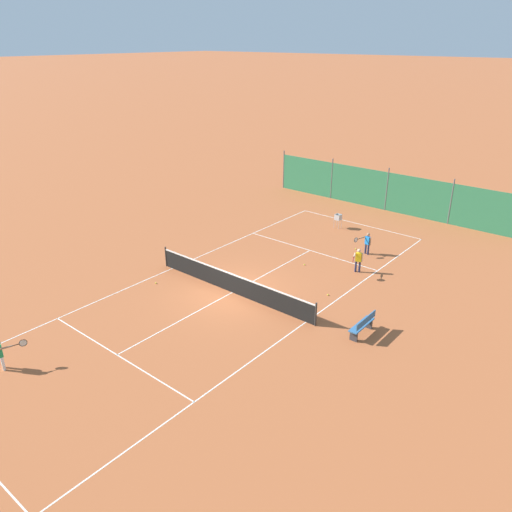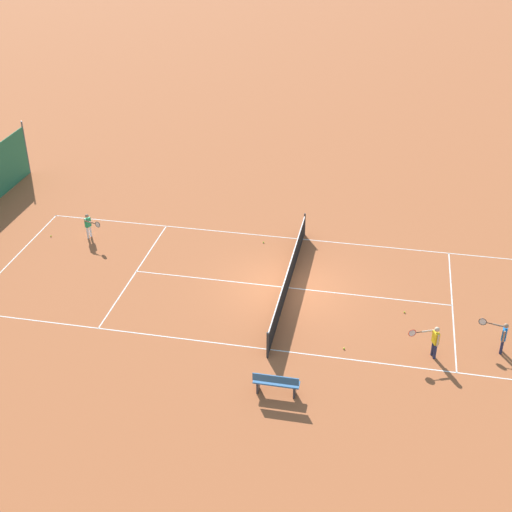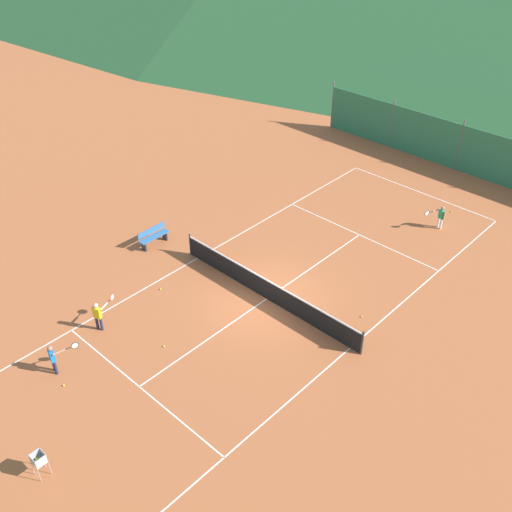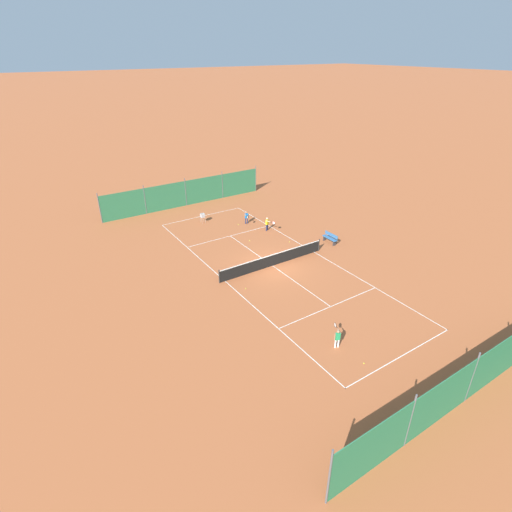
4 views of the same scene
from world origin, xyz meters
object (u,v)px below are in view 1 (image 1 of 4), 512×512
at_px(player_far_baseline, 358,259).
at_px(tennis_ball_near_corner, 304,265).
at_px(player_near_baseline, 2,352).
at_px(courtside_bench, 363,325).
at_px(tennis_ball_service_box, 356,249).
at_px(ball_hopper, 338,218).
at_px(player_near_service, 367,242).
at_px(tennis_ball_alley_left, 328,295).
at_px(tennis_ball_far_corner, 156,283).
at_px(tennis_net, 232,283).

xyz_separation_m(player_far_baseline, tennis_ball_near_corner, (2.51, 0.98, -0.69)).
height_order(player_near_baseline, player_far_baseline, player_far_baseline).
bearing_deg(player_near_baseline, courtside_bench, -130.94).
height_order(tennis_ball_service_box, ball_hopper, ball_hopper).
distance_m(player_near_baseline, tennis_ball_near_corner, 14.40).
relative_size(player_near_service, tennis_ball_alley_left, 18.34).
xyz_separation_m(player_far_baseline, ball_hopper, (4.03, -4.83, -0.07)).
height_order(ball_hopper, courtside_bench, ball_hopper).
distance_m(ball_hopper, courtside_bench, 12.03).
distance_m(player_near_service, tennis_ball_alley_left, 5.47).
height_order(tennis_ball_service_box, tennis_ball_alley_left, same).
xyz_separation_m(tennis_ball_far_corner, ball_hopper, (-2.77, -12.07, 0.62)).
xyz_separation_m(tennis_net, courtside_bench, (-6.34, -0.62, -0.05)).
bearing_deg(tennis_ball_service_box, ball_hopper, -41.94).
relative_size(player_far_baseline, tennis_ball_far_corner, 18.85).
height_order(player_near_service, tennis_ball_service_box, player_near_service).
distance_m(tennis_ball_near_corner, tennis_ball_alley_left, 3.38).
height_order(player_near_baseline, courtside_bench, player_near_baseline).
xyz_separation_m(player_near_baseline, tennis_ball_alley_left, (-5.93, -11.98, -0.65)).
relative_size(tennis_ball_service_box, tennis_ball_far_corner, 1.00).
xyz_separation_m(player_near_baseline, ball_hopper, (-1.71, -19.82, -0.03)).
bearing_deg(ball_hopper, player_near_baseline, 85.07).
relative_size(tennis_ball_near_corner, courtside_bench, 0.04).
bearing_deg(tennis_ball_service_box, tennis_ball_far_corner, 61.59).
relative_size(player_near_baseline, courtside_bench, 0.78).
relative_size(player_far_baseline, tennis_ball_near_corner, 18.85).
bearing_deg(courtside_bench, player_near_service, -62.95).
bearing_deg(tennis_ball_far_corner, courtside_bench, -166.83).
relative_size(tennis_net, tennis_ball_service_box, 139.09).
distance_m(player_far_baseline, tennis_ball_service_box, 3.04).
height_order(player_near_baseline, player_near_service, player_near_service).
height_order(player_near_baseline, tennis_ball_near_corner, player_near_baseline).
xyz_separation_m(tennis_ball_service_box, tennis_ball_near_corner, (1.01, 3.53, 0.00)).
bearing_deg(player_near_service, courtside_bench, 117.05).
distance_m(player_far_baseline, courtside_bench, 5.79).
relative_size(player_far_baseline, ball_hopper, 1.40).
height_order(player_near_baseline, ball_hopper, player_near_baseline).
xyz_separation_m(player_near_baseline, player_far_baseline, (-5.74, -15.00, 0.04)).
height_order(player_far_baseline, tennis_ball_alley_left, player_far_baseline).
bearing_deg(tennis_ball_far_corner, player_near_service, -122.28).
relative_size(tennis_ball_far_corner, ball_hopper, 0.07).
distance_m(tennis_ball_far_corner, ball_hopper, 12.40).
distance_m(tennis_net, ball_hopper, 10.43).
distance_m(player_far_baseline, tennis_ball_alley_left, 3.10).
height_order(tennis_net, tennis_ball_near_corner, tennis_net).
distance_m(player_near_baseline, player_near_service, 18.03).
relative_size(tennis_ball_service_box, ball_hopper, 0.07).
bearing_deg(ball_hopper, tennis_ball_far_corner, 77.08).
bearing_deg(tennis_ball_alley_left, courtside_bench, 145.06).
relative_size(tennis_net, tennis_ball_alley_left, 139.09).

